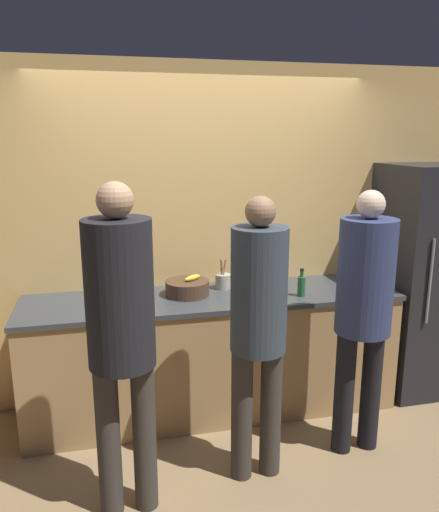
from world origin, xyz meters
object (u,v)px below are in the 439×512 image
cup_yellow (276,282)px  refrigerator (424,279)px  person_right (364,301)px  bottle_green (301,285)px  utensil_crock (223,281)px  person_left (121,324)px  fruit_bowl (187,288)px  person_center (258,319)px

cup_yellow → refrigerator: bearing=-3.1°
person_right → cup_yellow: size_ratio=19.20×
bottle_green → utensil_crock: bearing=149.2°
utensil_crock → bottle_green: 0.60m
utensil_crock → cup_yellow: 0.41m
person_left → fruit_bowl: (0.51, 0.99, -0.14)m
refrigerator → person_center: refrigerator is taller
person_left → utensil_crock: (0.80, 1.08, -0.13)m
person_center → fruit_bowl: 0.91m
utensil_crock → cup_yellow: bearing=-10.1°
person_left → person_right: person_left is taller
person_right → cup_yellow: (-0.31, 0.78, -0.08)m
refrigerator → utensil_crock: size_ratio=7.90×
refrigerator → bottle_green: refrigerator is taller
refrigerator → person_right: refrigerator is taller
bottle_green → refrigerator: bearing=8.3°
person_left → bottle_green: bearing=30.5°
person_right → cup_yellow: bearing=111.4°
person_left → person_center: 0.80m
person_left → person_center: person_left is taller
refrigerator → utensil_crock: (-1.66, 0.14, 0.06)m
person_right → fruit_bowl: person_right is taller
person_center → cup_yellow: person_center is taller
fruit_bowl → cup_yellow: size_ratio=3.54×
fruit_bowl → bottle_green: size_ratio=1.55×
utensil_crock → refrigerator: bearing=-4.9°
fruit_bowl → utensil_crock: bearing=18.0°
person_right → utensil_crock: person_right is taller
cup_yellow → person_center: bearing=-115.5°
person_center → person_right: person_right is taller
cup_yellow → fruit_bowl: bearing=-178.1°
person_center → fruit_bowl: size_ratio=5.41×
fruit_bowl → bottle_green: 0.83m
refrigerator → person_center: bearing=-154.0°
refrigerator → cup_yellow: bearing=176.9°
person_left → bottle_green: size_ratio=8.90×
person_center → fruit_bowl: person_center is taller
utensil_crock → fruit_bowl: bearing=-162.0°
person_center → utensil_crock: person_center is taller
bottle_green → person_left: bearing=-149.5°
refrigerator → cup_yellow: size_ratio=20.32×
refrigerator → fruit_bowl: (-1.95, 0.05, 0.05)m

